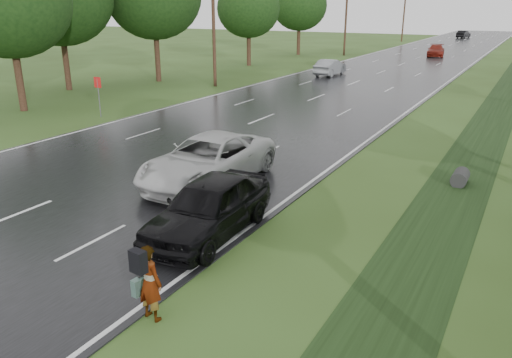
{
  "coord_description": "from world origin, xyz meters",
  "views": [
    {
      "loc": [
        13.42,
        -8.51,
        6.15
      ],
      "look_at": [
        6.6,
        3.6,
        1.3
      ],
      "focal_mm": 35.0,
      "sensor_mm": 36.0,
      "label": 1
    }
  ],
  "objects_px": {
    "silver_sedan": "(330,67)",
    "dark_sedan": "(209,207)",
    "white_pickup": "(208,160)",
    "pedestrian": "(148,281)",
    "road_sign": "(98,89)"
  },
  "relations": [
    {
      "from": "silver_sedan",
      "to": "dark_sedan",
      "type": "bearing_deg",
      "value": 107.07
    },
    {
      "from": "pedestrian",
      "to": "white_pickup",
      "type": "height_order",
      "value": "white_pickup"
    },
    {
      "from": "pedestrian",
      "to": "silver_sedan",
      "type": "height_order",
      "value": "pedestrian"
    },
    {
      "from": "silver_sedan",
      "to": "pedestrian",
      "type": "bearing_deg",
      "value": 107.18
    },
    {
      "from": "road_sign",
      "to": "dark_sedan",
      "type": "bearing_deg",
      "value": -34.59
    },
    {
      "from": "road_sign",
      "to": "white_pickup",
      "type": "distance_m",
      "value": 13.61
    },
    {
      "from": "road_sign",
      "to": "silver_sedan",
      "type": "height_order",
      "value": "road_sign"
    },
    {
      "from": "road_sign",
      "to": "dark_sedan",
      "type": "distance_m",
      "value": 17.63
    },
    {
      "from": "road_sign",
      "to": "dark_sedan",
      "type": "relative_size",
      "value": 0.48
    },
    {
      "from": "pedestrian",
      "to": "white_pickup",
      "type": "relative_size",
      "value": 0.28
    },
    {
      "from": "dark_sedan",
      "to": "silver_sedan",
      "type": "bearing_deg",
      "value": 102.58
    },
    {
      "from": "white_pickup",
      "to": "dark_sedan",
      "type": "relative_size",
      "value": 1.25
    },
    {
      "from": "pedestrian",
      "to": "silver_sedan",
      "type": "relative_size",
      "value": 0.38
    },
    {
      "from": "silver_sedan",
      "to": "white_pickup",
      "type": "bearing_deg",
      "value": 104.39
    },
    {
      "from": "dark_sedan",
      "to": "pedestrian",
      "type": "bearing_deg",
      "value": -76.35
    }
  ]
}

